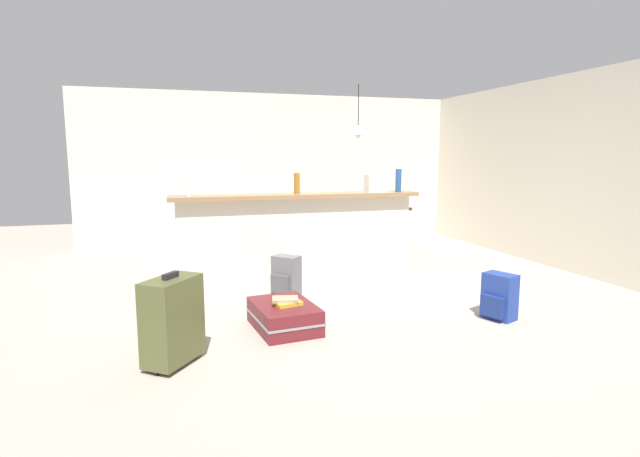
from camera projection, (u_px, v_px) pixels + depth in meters
The scene contains 17 objects.
ground_plane at pixel (340, 286), 5.76m from camera, with size 13.00×13.00×0.05m, color #ADA393.
wall_back at pixel (281, 169), 8.46m from camera, with size 6.60×0.10×2.50m, color silver.
wall_right at pixel (544, 172), 6.74m from camera, with size 0.10×6.00×2.50m, color silver.
partition_half_wall at pixel (298, 239), 5.88m from camera, with size 2.80×0.20×0.99m, color silver.
bar_countertop at pixel (298, 196), 5.81m from camera, with size 2.96×0.40×0.05m, color #93704C.
bottle_white at pixel (188, 187), 5.39m from camera, with size 0.07×0.07×0.20m, color silver.
bottle_amber at pixel (297, 184), 5.72m from camera, with size 0.07×0.07×0.24m, color #9E661E.
bottle_blue at pixel (398, 180), 6.06m from camera, with size 0.07×0.07×0.28m, color #284C89.
grocery_bag at pixel (376, 183), 6.04m from camera, with size 0.26×0.18×0.22m, color silver.
dining_table at pixel (366, 212), 7.30m from camera, with size 1.10×0.80×0.74m.
dining_chair_near_partition at pixel (378, 227), 6.76m from camera, with size 0.46×0.46×0.93m.
pendant_lamp at pixel (358, 130), 7.18m from camera, with size 0.34×0.34×0.77m.
suitcase_flat_maroon at pixel (284, 316), 4.25m from camera, with size 0.56×0.86×0.22m.
backpack_blue at pixel (499, 297), 4.49m from camera, with size 0.31×0.33×0.42m.
suitcase_upright_olive at pixel (172, 320), 3.49m from camera, with size 0.46×0.49×0.67m.
backpack_grey at pixel (286, 276), 5.29m from camera, with size 0.34×0.34×0.42m.
book_stack at pixel (287, 301), 4.20m from camera, with size 0.27×0.23×0.06m.
Camera 1 is at (-1.86, -5.29, 1.48)m, focal length 27.73 mm.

